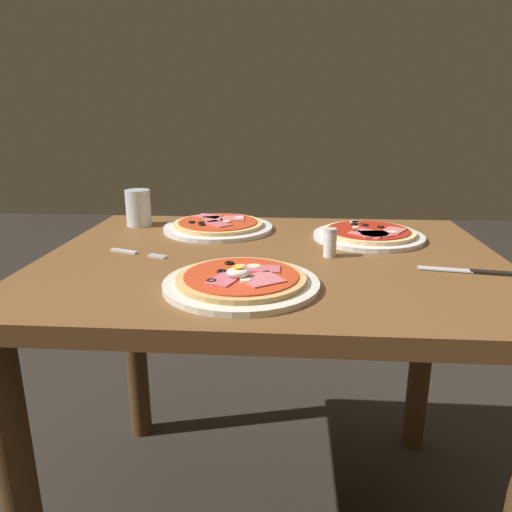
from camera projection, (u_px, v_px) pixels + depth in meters
name	position (u px, v px, depth m)	size (l,w,h in m)	color
dining_table	(272.00, 307.00, 1.17)	(1.07, 0.83, 0.77)	brown
pizza_foreground	(241.00, 281.00, 0.93)	(0.30, 0.30, 0.05)	silver
pizza_across_left	(369.00, 234.00, 1.28)	(0.29, 0.29, 0.03)	white
pizza_across_right	(218.00, 226.00, 1.37)	(0.31, 0.31, 0.03)	white
water_glass_near	(139.00, 210.00, 1.42)	(0.07, 0.07, 0.11)	silver
fork	(133.00, 253.00, 1.15)	(0.15, 0.07, 0.00)	silver
knife	(473.00, 271.00, 1.01)	(0.20, 0.05, 0.01)	silver
salt_shaker	(330.00, 242.00, 1.12)	(0.03, 0.03, 0.07)	white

